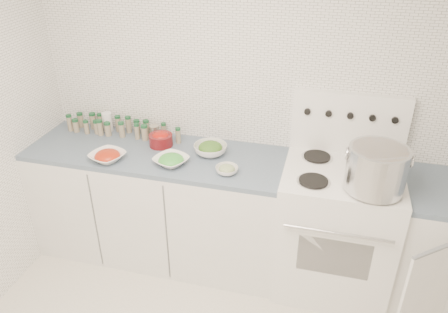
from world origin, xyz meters
The scene contains 12 objects.
room_walls centered at (0.00, 0.00, 1.56)m, with size 3.54×3.04×2.52m.
counter_left centered at (-0.82, 1.19, 0.45)m, with size 1.85×0.62×0.90m.
stove centered at (0.48, 1.19, 0.50)m, with size 0.76×0.70×1.36m.
stock_pot centered at (0.65, 1.01, 1.09)m, with size 0.37×0.35×0.27m.
bowl_tomato centered at (-1.09, 0.99, 0.93)m, with size 0.29×0.29×0.08m.
bowl_snowpea centered at (-0.65, 1.05, 0.93)m, with size 0.29×0.29×0.07m.
bowl_broccoli centered at (-0.43, 1.26, 0.94)m, with size 0.27×0.27×0.09m.
bowl_zucchini centered at (-0.26, 1.03, 0.93)m, with size 0.17×0.17×0.06m.
bowl_pepper centered at (-0.82, 1.29, 0.95)m, with size 0.17×0.17×0.11m.
salt_canister centered at (-1.31, 1.42, 0.97)m, with size 0.07×0.07×0.15m, color white.
tin_can centered at (-0.92, 1.41, 0.95)m, with size 0.07×0.07×0.09m, color #B3AB98.
spice_cluster centered at (-1.24, 1.39, 0.96)m, with size 0.93×0.15×0.13m.
Camera 1 is at (0.34, -1.33, 2.38)m, focal length 35.00 mm.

